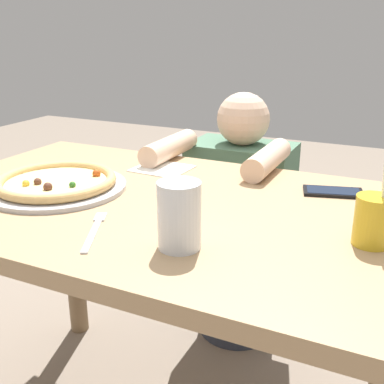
% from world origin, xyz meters
% --- Properties ---
extents(dining_table, '(1.30, 0.79, 0.75)m').
position_xyz_m(dining_table, '(0.00, 0.00, 0.64)').
color(dining_table, tan).
rests_on(dining_table, ground).
extents(pizza_near, '(0.36, 0.36, 0.04)m').
position_xyz_m(pizza_near, '(-0.29, -0.04, 0.77)').
color(pizza_near, '#B7B7BC').
rests_on(pizza_near, dining_table).
extents(drink_cup_colored, '(0.07, 0.07, 0.18)m').
position_xyz_m(drink_cup_colored, '(0.49, -0.04, 0.80)').
color(drink_cup_colored, gold).
rests_on(drink_cup_colored, dining_table).
extents(water_cup_clear, '(0.08, 0.08, 0.13)m').
position_xyz_m(water_cup_clear, '(0.16, -0.21, 0.82)').
color(water_cup_clear, silver).
rests_on(water_cup_clear, dining_table).
extents(paper_napkin, '(0.17, 0.15, 0.00)m').
position_xyz_m(paper_napkin, '(-0.13, 0.24, 0.75)').
color(paper_napkin, white).
rests_on(paper_napkin, dining_table).
extents(fork, '(0.11, 0.19, 0.00)m').
position_xyz_m(fork, '(-0.04, -0.22, 0.75)').
color(fork, silver).
rests_on(fork, dining_table).
extents(cell_phone, '(0.16, 0.11, 0.01)m').
position_xyz_m(cell_phone, '(0.37, 0.24, 0.75)').
color(cell_phone, black).
rests_on(cell_phone, dining_table).
extents(diner_seated, '(0.40, 0.52, 0.95)m').
position_xyz_m(diner_seated, '(-0.00, 0.58, 0.43)').
color(diner_seated, '#333847').
rests_on(diner_seated, ground).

